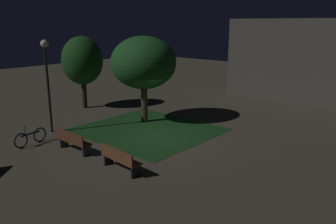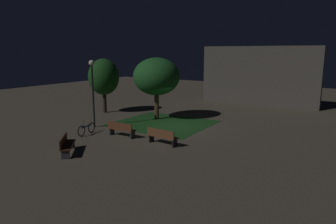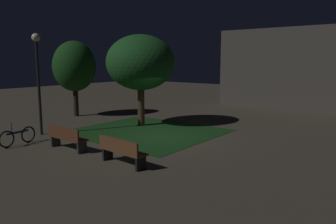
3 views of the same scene
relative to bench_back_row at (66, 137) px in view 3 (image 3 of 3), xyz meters
name	(u,v)px [view 3 (image 3 of 3)]	position (x,y,z in m)	size (l,w,h in m)	color
ground_plane	(161,137)	(1.46, 3.72, -0.48)	(60.00, 60.00, 0.00)	#4C4438
grass_lawn	(146,131)	(0.18, 4.19, -0.48)	(6.37, 5.78, 0.01)	#194219
bench_back_row	(66,137)	(0.00, 0.00, 0.00)	(1.81, 0.50, 0.88)	brown
bench_corner	(121,150)	(2.91, 0.00, 0.00)	(1.83, 0.60, 0.88)	brown
tree_right_canopy	(74,67)	(-6.03, 4.87, 2.45)	(2.48, 2.48, 4.42)	#2D2116
tree_back_left	(141,63)	(-0.98, 5.11, 2.68)	(3.41, 3.41, 4.55)	#423021
lamp_post_plaza_west	(38,66)	(-3.08, 0.84, 2.54)	(0.36, 0.36, 4.43)	black
bicycle	(18,136)	(-2.12, -0.75, -0.14)	(0.32, 1.61, 0.93)	black
building_wall_backdrop	(296,69)	(3.39, 15.50, 2.25)	(10.90, 0.80, 5.46)	#4C4742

